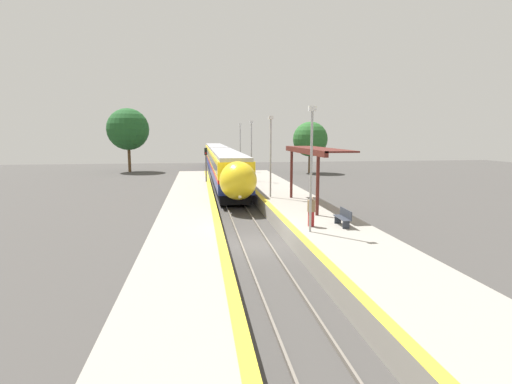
# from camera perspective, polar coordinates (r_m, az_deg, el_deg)

# --- Properties ---
(ground_plane) EXTENTS (120.00, 120.00, 0.00)m
(ground_plane) POSITION_cam_1_polar(r_m,az_deg,el_deg) (20.91, -0.16, -7.55)
(ground_plane) COLOR #423F3D
(rail_left) EXTENTS (0.08, 90.00, 0.15)m
(rail_left) POSITION_cam_1_polar(r_m,az_deg,el_deg) (20.80, -2.14, -7.43)
(rail_left) COLOR slate
(rail_left) RESTS_ON ground_plane
(rail_right) EXTENTS (0.08, 90.00, 0.15)m
(rail_right) POSITION_cam_1_polar(r_m,az_deg,el_deg) (21.00, 1.80, -7.28)
(rail_right) COLOR slate
(rail_right) RESTS_ON ground_plane
(train) EXTENTS (2.85, 48.96, 3.93)m
(train) POSITION_cam_1_polar(r_m,az_deg,el_deg) (51.78, -5.10, 4.45)
(train) COLOR black
(train) RESTS_ON ground_plane
(platform_right) EXTENTS (4.44, 64.00, 0.96)m
(platform_right) POSITION_cam_1_polar(r_m,az_deg,el_deg) (21.66, 10.17, -5.82)
(platform_right) COLOR gray
(platform_right) RESTS_ON ground_plane
(platform_left) EXTENTS (3.57, 64.00, 0.96)m
(platform_left) POSITION_cam_1_polar(r_m,az_deg,el_deg) (20.60, -9.82, -6.55)
(platform_left) COLOR gray
(platform_left) RESTS_ON ground_plane
(platform_bench) EXTENTS (0.44, 1.63, 0.89)m
(platform_bench) POSITION_cam_1_polar(r_m,az_deg,el_deg) (21.28, 12.40, -3.52)
(platform_bench) COLOR #2D333D
(platform_bench) RESTS_ON platform_right
(person_waiting) EXTENTS (0.36, 0.22, 1.59)m
(person_waiting) POSITION_cam_1_polar(r_m,az_deg,el_deg) (20.84, 7.89, -2.70)
(person_waiting) COLOR maroon
(person_waiting) RESTS_ON platform_right
(railway_signal) EXTENTS (0.28, 0.28, 4.33)m
(railway_signal) POSITION_cam_1_polar(r_m,az_deg,el_deg) (40.15, -7.16, 3.87)
(railway_signal) COLOR #59595E
(railway_signal) RESTS_ON ground_plane
(lamppost_near) EXTENTS (0.36, 0.20, 6.07)m
(lamppost_near) POSITION_cam_1_polar(r_m,az_deg,el_deg) (19.36, 7.91, 4.29)
(lamppost_near) COLOR #9E9EA3
(lamppost_near) RESTS_ON platform_right
(lamppost_mid) EXTENTS (0.36, 0.20, 6.07)m
(lamppost_mid) POSITION_cam_1_polar(r_m,az_deg,el_deg) (29.96, 2.11, 5.76)
(lamppost_mid) COLOR #9E9EA3
(lamppost_mid) RESTS_ON platform_right
(lamppost_far) EXTENTS (0.36, 0.20, 6.07)m
(lamppost_far) POSITION_cam_1_polar(r_m,az_deg,el_deg) (40.71, -0.66, 6.44)
(lamppost_far) COLOR #9E9EA3
(lamppost_far) RESTS_ON platform_right
(lamppost_farthest) EXTENTS (0.36, 0.20, 6.07)m
(lamppost_farthest) POSITION_cam_1_polar(r_m,az_deg,el_deg) (51.53, -2.27, 6.83)
(lamppost_farthest) COLOR #9E9EA3
(lamppost_farthest) RESTS_ON platform_right
(station_canopy) EXTENTS (2.02, 9.65, 3.84)m
(station_canopy) POSITION_cam_1_polar(r_m,az_deg,el_deg) (26.76, 7.97, 5.66)
(station_canopy) COLOR #511E19
(station_canopy) RESTS_ON platform_right
(background_tree_left) EXTENTS (6.23, 6.23, 9.52)m
(background_tree_left) POSITION_cam_1_polar(r_m,az_deg,el_deg) (63.43, -17.82, 8.53)
(background_tree_left) COLOR brown
(background_tree_left) RESTS_ON ground_plane
(background_tree_right) EXTENTS (5.04, 5.04, 7.47)m
(background_tree_right) POSITION_cam_1_polar(r_m,az_deg,el_deg) (59.07, 7.75, 7.48)
(background_tree_right) COLOR brown
(background_tree_right) RESTS_ON ground_plane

